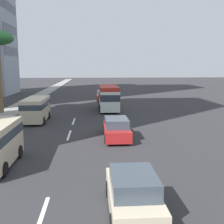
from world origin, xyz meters
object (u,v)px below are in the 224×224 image
Objects in this scene: van_sixth at (36,108)px; minibus_lead at (109,97)px; car_second at (116,129)px; car_fifth at (103,96)px; car_third at (133,193)px.

minibus_lead is at bearing 130.86° from van_sixth.
car_second is 23.32m from car_fifth.
car_third is 0.77× the size of van_sixth.
van_sixth is (17.46, 6.86, 0.56)m from car_third.
car_second is 10.01m from van_sixth.
car_second is 10.51m from car_third.
car_second reaches higher than car_fifth.
car_fifth is (23.32, 0.12, -0.00)m from car_second.
van_sixth is (6.96, 7.17, 0.56)m from car_second.
car_third is 0.95× the size of car_fifth.
car_fifth is at bearing 2.01° from minibus_lead.
car_fifth is 17.82m from van_sixth.
car_third is at bearing 21.44° from van_sixth.
van_sixth is at bearing 156.71° from car_fifth.
minibus_lead is 10.01m from car_fifth.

